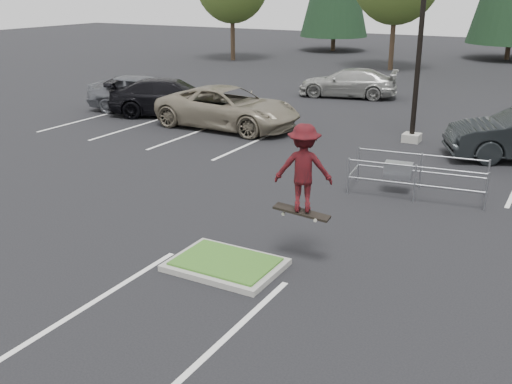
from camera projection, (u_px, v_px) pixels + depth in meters
The scene contains 10 objects.
ground at pixel (226, 268), 12.12m from camera, with size 120.00×120.00×0.00m, color black.
grass_median at pixel (226, 264), 12.09m from camera, with size 2.20×1.60×0.16m.
stall_lines at pixel (294, 178), 17.71m from camera, with size 22.62×17.60×0.01m.
light_pole at pixel (423, 11), 20.29m from camera, with size 0.70×0.60×10.12m.
cart_corral at pixel (403, 171), 16.24m from camera, with size 3.71×1.74×1.01m.
skateboarder at pixel (303, 169), 11.73m from camera, with size 1.30×1.02×1.91m.
car_l_tan at pixel (228, 108), 23.64m from camera, with size 2.69×5.83×1.62m, color gray.
car_l_black at pixel (170, 97), 25.94m from camera, with size 2.21×5.44×1.58m, color black.
car_l_grey at pixel (142, 93), 26.61m from camera, with size 1.99×4.95×1.69m, color #575A60.
car_far_silver at pixel (349, 83), 30.19m from camera, with size 2.00×4.92×1.43m, color #9E9E99.
Camera 1 is at (5.86, -9.26, 5.43)m, focal length 42.00 mm.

